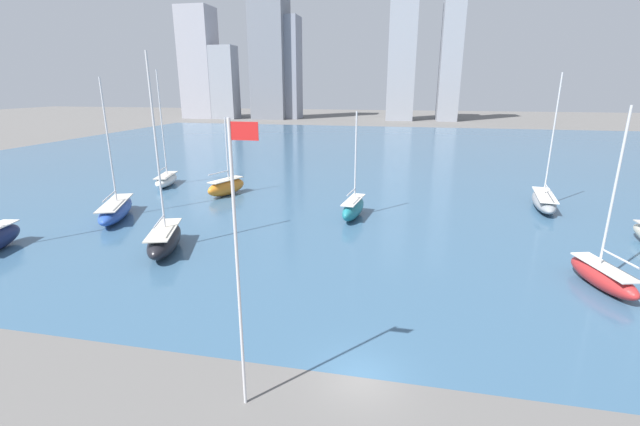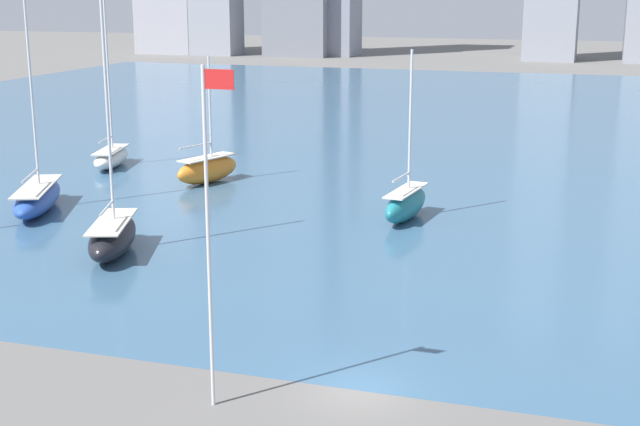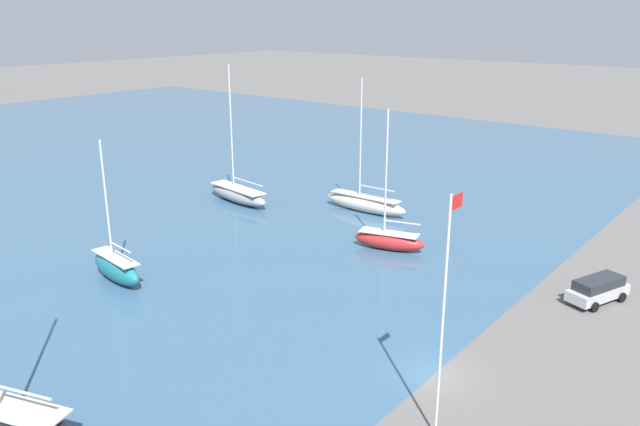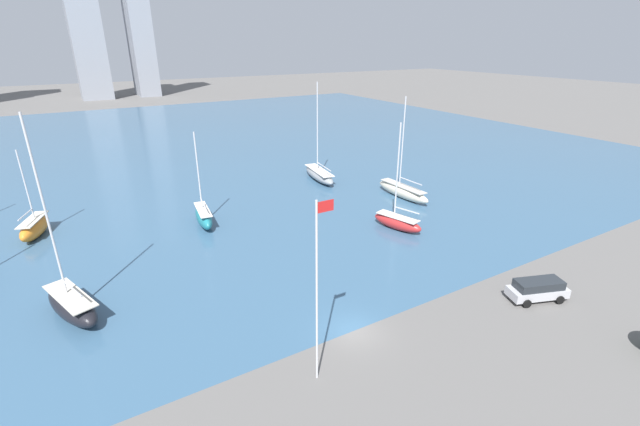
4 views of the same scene
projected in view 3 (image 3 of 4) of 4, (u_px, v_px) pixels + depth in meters
name	position (u px, v px, depth m)	size (l,w,h in m)	color
ground_plane	(434.00, 374.00, 37.73)	(500.00, 500.00, 0.00)	#605E5B
flag_pole	(444.00, 313.00, 30.16)	(1.24, 0.14, 13.01)	silver
sailboat_teal	(116.00, 268.00, 50.62)	(2.52, 7.05, 11.61)	#1E757F
sailboat_cream	(365.00, 203.00, 68.46)	(2.15, 10.24, 14.46)	beige
sailboat_black	(10.00, 422.00, 31.46)	(4.82, 8.19, 16.87)	black
sailboat_gray	(238.00, 194.00, 72.08)	(3.76, 10.33, 15.61)	gray
sailboat_red	(389.00, 239.00, 57.48)	(3.63, 6.87, 12.95)	#B72828
parked_suv_silver	(598.00, 289.00, 46.93)	(5.52, 3.59, 1.93)	#B7B7BC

